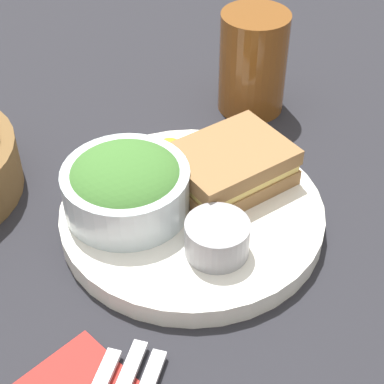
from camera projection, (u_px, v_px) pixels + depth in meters
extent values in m
plane|color=#232328|center=(192.00, 223.00, 0.65)|extent=(4.00, 4.00, 0.00)
cylinder|color=white|center=(192.00, 215.00, 0.64)|extent=(0.26, 0.26, 0.02)
cube|color=olive|center=(227.00, 175.00, 0.66)|extent=(0.13, 0.11, 0.02)
cube|color=#E5C666|center=(228.00, 165.00, 0.65)|extent=(0.13, 0.10, 0.01)
cube|color=olive|center=(228.00, 155.00, 0.64)|extent=(0.13, 0.11, 0.02)
cylinder|color=silver|center=(126.00, 190.00, 0.62)|extent=(0.12, 0.12, 0.05)
ellipsoid|color=#3D702D|center=(125.00, 179.00, 0.61)|extent=(0.11, 0.11, 0.05)
cylinder|color=#99999E|center=(217.00, 238.00, 0.58)|extent=(0.06, 0.06, 0.03)
sphere|color=orange|center=(170.00, 155.00, 0.67)|extent=(0.04, 0.04, 0.04)
cylinder|color=brown|center=(253.00, 62.00, 0.77)|extent=(0.08, 0.08, 0.12)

